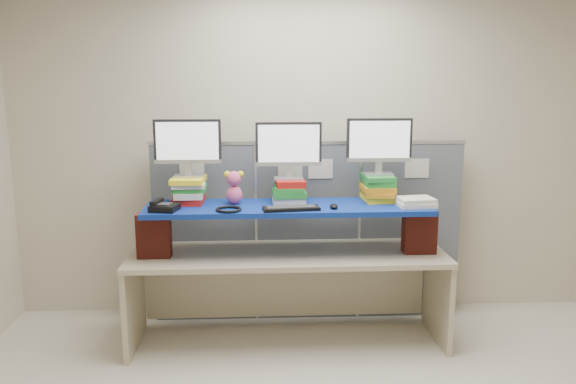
{
  "coord_description": "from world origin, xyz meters",
  "views": [
    {
      "loc": [
        -0.37,
        -2.78,
        2.0
      ],
      "look_at": [
        -0.19,
        1.3,
        1.2
      ],
      "focal_mm": 35.0,
      "sensor_mm": 36.0,
      "label": 1
    }
  ],
  "objects_px": {
    "blue_board": "(288,208)",
    "monitor_right": "(379,143)",
    "monitor_left": "(188,144)",
    "keyboard": "(291,208)",
    "monitor_center": "(289,147)",
    "desk": "(288,271)",
    "desk_phone": "(164,207)"
  },
  "relations": [
    {
      "from": "blue_board",
      "to": "monitor_right",
      "type": "xyz_separation_m",
      "value": [
        0.7,
        0.13,
        0.47
      ]
    },
    {
      "from": "monitor_left",
      "to": "keyboard",
      "type": "distance_m",
      "value": 0.92
    },
    {
      "from": "blue_board",
      "to": "monitor_center",
      "type": "distance_m",
      "value": 0.46
    },
    {
      "from": "monitor_center",
      "to": "desk",
      "type": "bearing_deg",
      "value": -95.25
    },
    {
      "from": "blue_board",
      "to": "desk_phone",
      "type": "xyz_separation_m",
      "value": [
        -0.9,
        -0.15,
        0.05
      ]
    },
    {
      "from": "blue_board",
      "to": "desk_phone",
      "type": "relative_size",
      "value": 9.85
    },
    {
      "from": "monitor_center",
      "to": "desk_phone",
      "type": "bearing_deg",
      "value": -164.14
    },
    {
      "from": "blue_board",
      "to": "monitor_center",
      "type": "bearing_deg",
      "value": 84.75
    },
    {
      "from": "blue_board",
      "to": "monitor_right",
      "type": "height_order",
      "value": "monitor_right"
    },
    {
      "from": "monitor_right",
      "to": "keyboard",
      "type": "height_order",
      "value": "monitor_right"
    },
    {
      "from": "keyboard",
      "to": "desk_phone",
      "type": "height_order",
      "value": "desk_phone"
    },
    {
      "from": "desk",
      "to": "blue_board",
      "type": "relative_size",
      "value": 1.14
    },
    {
      "from": "monitor_right",
      "to": "keyboard",
      "type": "bearing_deg",
      "value": -157.59
    },
    {
      "from": "monitor_left",
      "to": "keyboard",
      "type": "height_order",
      "value": "monitor_left"
    },
    {
      "from": "desk",
      "to": "monitor_right",
      "type": "bearing_deg",
      "value": 9.61
    },
    {
      "from": "desk",
      "to": "blue_board",
      "type": "xyz_separation_m",
      "value": [
        0.0,
        -0.0,
        0.5
      ]
    },
    {
      "from": "blue_board",
      "to": "desk_phone",
      "type": "distance_m",
      "value": 0.91
    },
    {
      "from": "monitor_center",
      "to": "monitor_right",
      "type": "distance_m",
      "value": 0.69
    },
    {
      "from": "blue_board",
      "to": "monitor_center",
      "type": "height_order",
      "value": "monitor_center"
    },
    {
      "from": "blue_board",
      "to": "monitor_left",
      "type": "relative_size",
      "value": 4.24
    },
    {
      "from": "blue_board",
      "to": "monitor_center",
      "type": "xyz_separation_m",
      "value": [
        0.01,
        0.12,
        0.44
      ]
    },
    {
      "from": "monitor_center",
      "to": "keyboard",
      "type": "xyz_separation_m",
      "value": [
        0.01,
        -0.28,
        -0.41
      ]
    },
    {
      "from": "desk",
      "to": "monitor_right",
      "type": "xyz_separation_m",
      "value": [
        0.7,
        0.13,
        0.96
      ]
    },
    {
      "from": "desk",
      "to": "monitor_left",
      "type": "bearing_deg",
      "value": 170.94
    },
    {
      "from": "monitor_left",
      "to": "desk",
      "type": "bearing_deg",
      "value": -9.06
    },
    {
      "from": "desk",
      "to": "monitor_center",
      "type": "relative_size",
      "value": 4.82
    },
    {
      "from": "desk",
      "to": "blue_board",
      "type": "distance_m",
      "value": 0.5
    },
    {
      "from": "desk",
      "to": "desk_phone",
      "type": "xyz_separation_m",
      "value": [
        -0.9,
        -0.15,
        0.54
      ]
    },
    {
      "from": "monitor_right",
      "to": "desk_phone",
      "type": "xyz_separation_m",
      "value": [
        -1.59,
        -0.27,
        -0.42
      ]
    },
    {
      "from": "desk",
      "to": "monitor_right",
      "type": "distance_m",
      "value": 1.2
    },
    {
      "from": "blue_board",
      "to": "keyboard",
      "type": "distance_m",
      "value": 0.17
    },
    {
      "from": "blue_board",
      "to": "desk_phone",
      "type": "bearing_deg",
      "value": -171.16
    }
  ]
}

